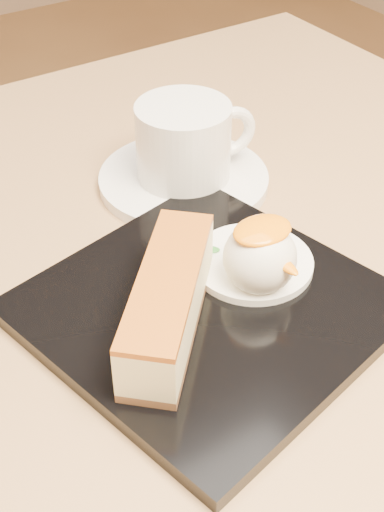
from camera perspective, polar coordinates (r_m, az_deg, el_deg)
table at (r=0.64m, az=1.04°, el=-12.73°), size 0.80×0.80×0.72m
dessert_plate at (r=0.50m, az=1.25°, el=-4.21°), size 0.26×0.26×0.01m
cheesecake at (r=0.47m, az=-1.92°, el=-3.64°), size 0.12×0.13×0.05m
cream_smear at (r=0.53m, az=4.84°, el=-0.51°), size 0.09×0.09×0.01m
ice_cream_scoop at (r=0.50m, az=5.45°, el=-0.13°), size 0.05×0.05×0.05m
mango_sauce at (r=0.49m, az=5.65°, el=2.06°), size 0.04×0.03×0.01m
mint_sprig at (r=0.53m, az=0.72°, el=0.12°), size 0.03×0.02×0.00m
saucer at (r=0.63m, az=-0.67°, el=6.15°), size 0.15×0.15×0.01m
coffee_cup at (r=0.61m, az=-0.52°, el=9.28°), size 0.11×0.08×0.07m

